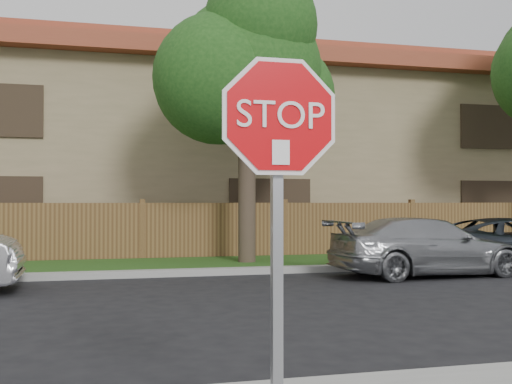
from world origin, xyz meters
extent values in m
cube|color=gray|center=(0.00, 8.15, 0.07)|extent=(70.00, 0.30, 0.15)
cube|color=#1E4714|center=(0.00, 9.80, 0.06)|extent=(70.00, 3.00, 0.12)
cube|color=#55381E|center=(0.00, 11.40, 0.80)|extent=(70.00, 0.12, 1.60)
cube|color=#857653|center=(0.00, 17.00, 3.00)|extent=(34.00, 8.00, 6.00)
cube|color=brown|center=(0.00, 17.00, 6.25)|extent=(35.20, 9.20, 0.50)
cube|color=brown|center=(0.00, 17.00, 6.85)|extent=(33.00, 5.50, 0.70)
cylinder|color=#382B21|center=(2.50, 9.70, 1.96)|extent=(0.44, 0.44, 3.92)
sphere|color=#194214|center=(2.50, 9.70, 4.90)|extent=(3.80, 3.80, 3.80)
sphere|color=#194214|center=(3.40, 10.00, 4.34)|extent=(3.00, 3.00, 3.00)
sphere|color=#194214|center=(1.70, 9.30, 4.62)|extent=(3.20, 3.20, 3.20)
sphere|color=#194214|center=(2.70, 9.10, 5.95)|extent=(2.80, 2.80, 2.80)
cube|color=gray|center=(0.12, -1.44, 1.25)|extent=(0.07, 0.06, 2.30)
cylinder|color=white|center=(0.12, -1.50, 2.15)|extent=(1.01, 0.02, 1.01)
cylinder|color=red|center=(0.12, -1.51, 2.15)|extent=(0.93, 0.02, 0.93)
cube|color=white|center=(0.12, -1.53, 1.93)|extent=(0.11, 0.00, 0.15)
imported|color=#999BA0|center=(5.93, 6.89, 0.64)|extent=(4.50, 2.02, 1.28)
camera|label=1|loc=(-0.89, -4.99, 1.63)|focal=42.00mm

